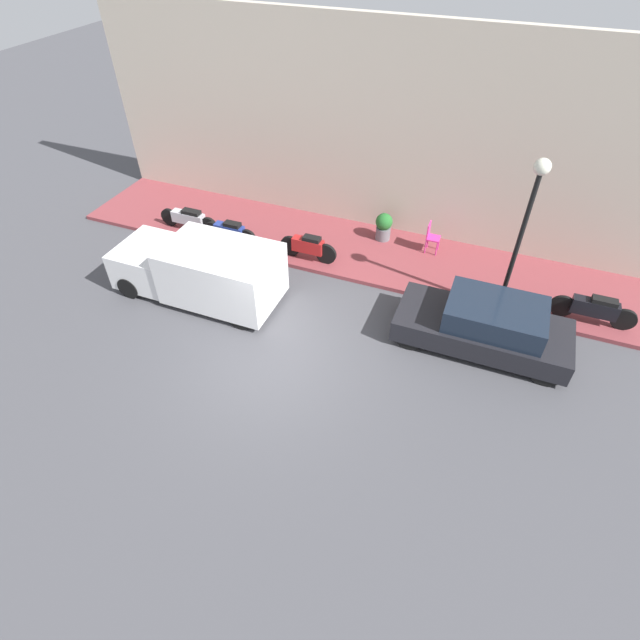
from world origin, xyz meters
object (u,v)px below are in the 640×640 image
at_px(motorcycle_red, 308,247).
at_px(potted_plant, 384,226).
at_px(streetlamp, 529,209).
at_px(delivery_van, 200,270).
at_px(cafe_chair, 431,236).
at_px(motorcycle_black, 595,309).
at_px(motorcycle_blue, 230,231).
at_px(parked_car, 486,325).
at_px(scooter_silver, 189,219).

height_order(motorcycle_red, potted_plant, potted_plant).
distance_m(motorcycle_red, potted_plant, 2.65).
bearing_deg(streetlamp, delivery_van, 106.47).
bearing_deg(potted_plant, streetlamp, -119.04).
relative_size(potted_plant, cafe_chair, 0.93).
bearing_deg(potted_plant, motorcycle_black, -106.80).
relative_size(motorcycle_blue, cafe_chair, 1.90).
xyz_separation_m(parked_car, scooter_silver, (1.84, 9.78, -0.11)).
xyz_separation_m(motorcycle_blue, potted_plant, (1.97, -4.49, 0.08)).
height_order(motorcycle_red, streetlamp, streetlamp).
distance_m(motorcycle_blue, potted_plant, 4.91).
bearing_deg(cafe_chair, potted_plant, 85.00).
bearing_deg(scooter_silver, parked_car, -100.66).
distance_m(parked_car, motorcycle_blue, 8.35).
bearing_deg(delivery_van, motorcycle_black, -75.50).
bearing_deg(scooter_silver, potted_plant, -73.33).
xyz_separation_m(scooter_silver, cafe_chair, (1.69, -7.65, 0.14)).
relative_size(parked_car, motorcycle_blue, 2.31).
height_order(delivery_van, motorcycle_red, delivery_van).
bearing_deg(motorcycle_black, parked_car, 125.15).
bearing_deg(parked_car, streetlamp, -9.40).
relative_size(motorcycle_red, streetlamp, 0.43).
relative_size(motorcycle_blue, motorcycle_black, 0.87).
bearing_deg(motorcycle_black, cafe_chair, 69.55).
height_order(scooter_silver, cafe_chair, cafe_chair).
height_order(delivery_van, cafe_chair, delivery_van).
distance_m(motorcycle_red, motorcycle_blue, 2.69).
xyz_separation_m(motorcycle_red, motorcycle_black, (0.07, -8.02, 0.00)).
height_order(parked_car, streetlamp, streetlamp).
bearing_deg(potted_plant, cafe_chair, -95.00).
xyz_separation_m(parked_car, motorcycle_red, (1.72, 5.48, -0.08)).
height_order(parked_car, delivery_van, delivery_van).
relative_size(parked_car, motorcycle_black, 2.00).
xyz_separation_m(motorcycle_red, cafe_chair, (1.81, -3.35, 0.11)).
height_order(motorcycle_black, streetlamp, streetlamp).
relative_size(parked_car, cafe_chair, 4.38).
bearing_deg(motorcycle_black, streetlamp, 97.49).
bearing_deg(delivery_van, motorcycle_red, -40.16).
bearing_deg(delivery_van, potted_plant, -41.30).
bearing_deg(cafe_chair, streetlamp, -130.69).
distance_m(delivery_van, motorcycle_blue, 2.62).
bearing_deg(cafe_chair, parked_car, -148.89).
bearing_deg(scooter_silver, streetlamp, -92.02).
relative_size(motorcycle_black, streetlamp, 0.50).
distance_m(parked_car, potted_plant, 5.19).
relative_size(parked_car, potted_plant, 4.72).
bearing_deg(cafe_chair, motorcycle_red, 118.42).
height_order(delivery_van, streetlamp, streetlamp).
bearing_deg(cafe_chair, scooter_silver, 102.47).
height_order(motorcycle_blue, motorcycle_black, motorcycle_black).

